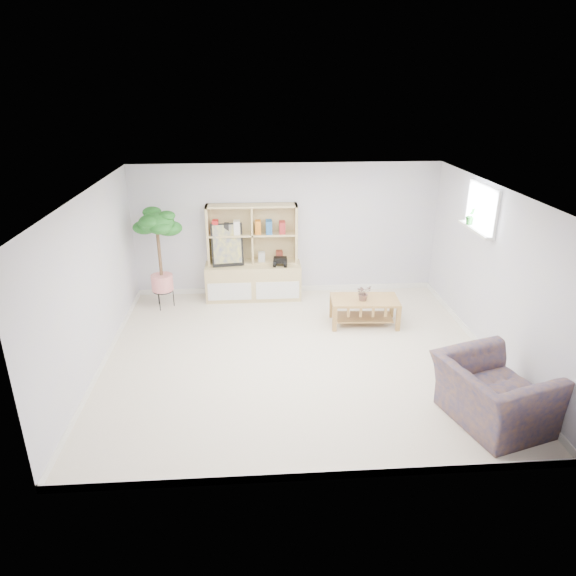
{
  "coord_description": "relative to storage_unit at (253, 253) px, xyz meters",
  "views": [
    {
      "loc": [
        -0.59,
        -6.51,
        3.71
      ],
      "look_at": [
        -0.12,
        0.24,
        0.97
      ],
      "focal_mm": 32.0,
      "sensor_mm": 36.0,
      "label": 1
    }
  ],
  "objects": [
    {
      "name": "sill_plant",
      "position": [
        3.29,
        -1.42,
        0.98
      ],
      "size": [
        0.15,
        0.13,
        0.27
      ],
      "primitive_type": "imported",
      "rotation": [
        0.0,
        0.0,
        -0.06
      ],
      "color": "#225A1F",
      "rests_on": "window_sill"
    },
    {
      "name": "poster",
      "position": [
        -0.44,
        -0.02,
        0.17
      ],
      "size": [
        0.56,
        0.2,
        0.77
      ],
      "primitive_type": null,
      "rotation": [
        0.0,
        0.0,
        0.13
      ],
      "color": "#FFED3B",
      "rests_on": "storage_unit"
    },
    {
      "name": "baseboard",
      "position": [
        0.62,
        -2.24,
        -0.81
      ],
      "size": [
        5.5,
        5.0,
        0.1
      ],
      "primitive_type": null,
      "color": "white",
      "rests_on": "floor"
    },
    {
      "name": "floor",
      "position": [
        0.62,
        -2.24,
        -0.86
      ],
      "size": [
        5.5,
        5.0,
        0.01
      ],
      "primitive_type": "cube",
      "color": "beige",
      "rests_on": "ground"
    },
    {
      "name": "coffee_table",
      "position": [
        1.79,
        -1.24,
        -0.63
      ],
      "size": [
        1.11,
        0.65,
        0.44
      ],
      "primitive_type": null,
      "rotation": [
        0.0,
        0.0,
        -0.06
      ],
      "color": "#AB7C43",
      "rests_on": "floor"
    },
    {
      "name": "table_plant",
      "position": [
        1.75,
        -1.29,
        -0.28
      ],
      "size": [
        0.29,
        0.27,
        0.26
      ],
      "primitive_type": "imported",
      "rotation": [
        0.0,
        0.0,
        0.34
      ],
      "color": "#2E702B",
      "rests_on": "coffee_table"
    },
    {
      "name": "storage_unit",
      "position": [
        0.0,
        0.0,
        0.0
      ],
      "size": [
        1.71,
        0.58,
        1.71
      ],
      "primitive_type": null,
      "color": "#CAB285",
      "rests_on": "floor"
    },
    {
      "name": "window",
      "position": [
        3.35,
        -1.64,
        1.14
      ],
      "size": [
        0.1,
        0.98,
        0.68
      ],
      "primitive_type": null,
      "color": "silver",
      "rests_on": "walls"
    },
    {
      "name": "toy_truck",
      "position": [
        0.49,
        -0.11,
        -0.12
      ],
      "size": [
        0.36,
        0.27,
        0.18
      ],
      "primitive_type": null,
      "rotation": [
        0.0,
        0.0,
        -0.1
      ],
      "color": "black",
      "rests_on": "storage_unit"
    },
    {
      "name": "walls",
      "position": [
        0.62,
        -2.24,
        0.34
      ],
      "size": [
        5.51,
        5.01,
        2.4
      ],
      "color": "silver",
      "rests_on": "floor"
    },
    {
      "name": "armchair",
      "position": [
        2.72,
        -3.93,
        -0.42
      ],
      "size": [
        1.32,
        1.42,
        0.87
      ],
      "primitive_type": "imported",
      "rotation": [
        0.0,
        0.0,
        1.86
      ],
      "color": "navy",
      "rests_on": "floor"
    },
    {
      "name": "ceiling",
      "position": [
        0.62,
        -2.24,
        1.54
      ],
      "size": [
        5.5,
        5.0,
        0.01
      ],
      "primitive_type": "cube",
      "color": "white",
      "rests_on": "walls"
    },
    {
      "name": "floor_tree",
      "position": [
        -1.58,
        -0.33,
        0.03
      ],
      "size": [
        0.78,
        0.78,
        1.76
      ],
      "primitive_type": null,
      "rotation": [
        0.0,
        0.0,
        0.23
      ],
      "color": "#225A1F",
      "rests_on": "floor"
    },
    {
      "name": "window_sill",
      "position": [
        3.29,
        -1.64,
        0.82
      ],
      "size": [
        0.14,
        1.0,
        0.04
      ],
      "primitive_type": "cube",
      "color": "white",
      "rests_on": "walls"
    }
  ]
}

